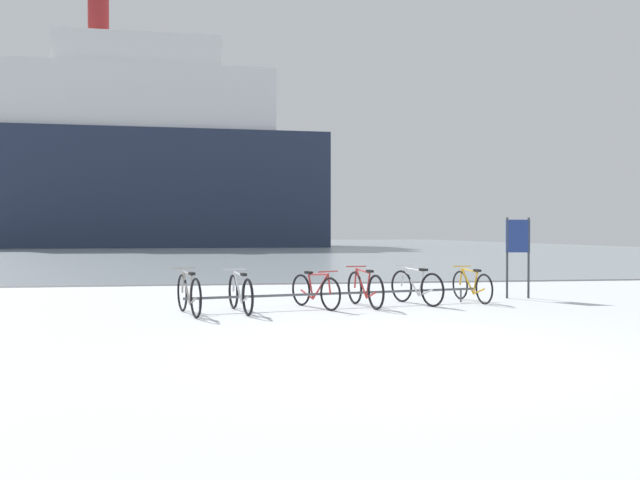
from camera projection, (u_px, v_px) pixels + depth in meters
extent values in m
cube|color=silver|center=(441.00, 374.00, 6.34)|extent=(80.00, 22.00, 0.08)
cube|color=gray|center=(259.00, 245.00, 71.75)|extent=(80.00, 110.00, 0.08)
cube|color=#47474C|center=(315.00, 284.00, 17.24)|extent=(80.00, 0.50, 0.05)
cylinder|color=#4C5156|center=(340.00, 293.00, 11.74)|extent=(6.09, 1.21, 0.05)
cylinder|color=#4C5156|center=(200.00, 306.00, 10.85)|extent=(0.04, 0.04, 0.28)
cylinder|color=#4C5156|center=(461.00, 296.00, 12.62)|extent=(0.04, 0.04, 0.28)
torus|color=black|center=(182.00, 293.00, 11.13)|extent=(0.27, 0.69, 0.71)
torus|color=black|center=(196.00, 298.00, 10.21)|extent=(0.27, 0.69, 0.71)
cylinder|color=gray|center=(186.00, 287.00, 10.83)|extent=(0.21, 0.52, 0.60)
cylinder|color=gray|center=(191.00, 290.00, 10.53)|extent=(0.09, 0.19, 0.54)
cylinder|color=gray|center=(187.00, 273.00, 10.76)|extent=(0.25, 0.64, 0.09)
cylinder|color=gray|center=(193.00, 301.00, 10.41)|extent=(0.18, 0.44, 0.19)
cylinder|color=gray|center=(183.00, 282.00, 11.09)|extent=(0.07, 0.12, 0.43)
cube|color=black|center=(192.00, 274.00, 10.46)|extent=(0.14, 0.22, 0.05)
cylinder|color=gray|center=(183.00, 268.00, 11.06)|extent=(0.44, 0.17, 0.02)
torus|color=black|center=(233.00, 292.00, 11.50)|extent=(0.22, 0.67, 0.68)
torus|color=black|center=(248.00, 297.00, 10.51)|extent=(0.22, 0.67, 0.68)
cylinder|color=silver|center=(238.00, 287.00, 11.18)|extent=(0.18, 0.55, 0.57)
cylinder|color=silver|center=(242.00, 290.00, 10.86)|extent=(0.08, 0.20, 0.51)
cylinder|color=silver|center=(239.00, 274.00, 11.10)|extent=(0.21, 0.69, 0.08)
cylinder|color=silver|center=(245.00, 300.00, 10.72)|extent=(0.15, 0.46, 0.19)
cylinder|color=silver|center=(234.00, 282.00, 11.47)|extent=(0.06, 0.12, 0.40)
cube|color=black|center=(244.00, 274.00, 10.78)|extent=(0.13, 0.21, 0.05)
cylinder|color=silver|center=(234.00, 269.00, 11.42)|extent=(0.45, 0.14, 0.02)
torus|color=black|center=(330.00, 294.00, 11.18)|extent=(0.34, 0.59, 0.65)
torus|color=black|center=(301.00, 290.00, 12.00)|extent=(0.34, 0.59, 0.65)
cylinder|color=#B22D2D|center=(320.00, 287.00, 11.44)|extent=(0.28, 0.49, 0.55)
cylinder|color=#B22D2D|center=(311.00, 287.00, 11.71)|extent=(0.12, 0.18, 0.49)
cylinder|color=#B22D2D|center=(318.00, 274.00, 11.50)|extent=(0.34, 0.60, 0.08)
cylinder|color=#B22D2D|center=(307.00, 294.00, 11.82)|extent=(0.24, 0.41, 0.18)
cylinder|color=#B22D2D|center=(329.00, 284.00, 11.21)|extent=(0.08, 0.11, 0.38)
cube|color=black|center=(309.00, 273.00, 11.77)|extent=(0.16, 0.21, 0.05)
cylinder|color=#B22D2D|center=(328.00, 272.00, 11.23)|extent=(0.42, 0.24, 0.02)
torus|color=black|center=(355.00, 288.00, 12.26)|extent=(0.20, 0.68, 0.69)
torus|color=black|center=(376.00, 292.00, 11.33)|extent=(0.20, 0.68, 0.69)
cylinder|color=#B22D2D|center=(361.00, 283.00, 11.96)|extent=(0.16, 0.52, 0.58)
cylinder|color=#B22D2D|center=(368.00, 286.00, 11.65)|extent=(0.08, 0.19, 0.52)
cylinder|color=#B22D2D|center=(363.00, 271.00, 11.88)|extent=(0.18, 0.64, 0.08)
cylinder|color=#B22D2D|center=(371.00, 295.00, 11.53)|extent=(0.13, 0.43, 0.19)
cylinder|color=#B22D2D|center=(355.00, 278.00, 12.22)|extent=(0.06, 0.12, 0.41)
cube|color=black|center=(370.00, 271.00, 11.58)|extent=(0.12, 0.21, 0.05)
cylinder|color=#B22D2D|center=(356.00, 266.00, 12.19)|extent=(0.45, 0.13, 0.02)
torus|color=black|center=(402.00, 286.00, 12.62)|extent=(0.32, 0.65, 0.69)
torus|color=black|center=(432.00, 290.00, 11.79)|extent=(0.32, 0.65, 0.69)
cylinder|color=silver|center=(411.00, 281.00, 12.35)|extent=(0.24, 0.49, 0.58)
cylinder|color=silver|center=(421.00, 284.00, 12.08)|extent=(0.11, 0.18, 0.52)
cylinder|color=silver|center=(413.00, 270.00, 12.28)|extent=(0.29, 0.60, 0.08)
cylinder|color=silver|center=(425.00, 293.00, 11.97)|extent=(0.20, 0.41, 0.19)
cylinder|color=silver|center=(403.00, 277.00, 12.59)|extent=(0.08, 0.11, 0.41)
cube|color=black|center=(423.00, 270.00, 12.01)|extent=(0.15, 0.22, 0.05)
cylinder|color=silver|center=(404.00, 265.00, 12.55)|extent=(0.43, 0.21, 0.02)
torus|color=black|center=(460.00, 285.00, 13.15)|extent=(0.14, 0.64, 0.64)
torus|color=black|center=(484.00, 289.00, 12.21)|extent=(0.14, 0.64, 0.64)
cylinder|color=gold|center=(468.00, 281.00, 12.84)|extent=(0.12, 0.51, 0.55)
cylinder|color=gold|center=(475.00, 283.00, 12.54)|extent=(0.06, 0.18, 0.49)
cylinder|color=gold|center=(469.00, 270.00, 12.77)|extent=(0.14, 0.63, 0.08)
cylinder|color=gold|center=(479.00, 291.00, 12.41)|extent=(0.10, 0.43, 0.18)
cylinder|color=gold|center=(461.00, 277.00, 13.11)|extent=(0.05, 0.11, 0.38)
cube|color=black|center=(477.00, 270.00, 12.46)|extent=(0.11, 0.21, 0.05)
cylinder|color=gold|center=(462.00, 266.00, 13.07)|extent=(0.46, 0.10, 0.02)
cylinder|color=#33383D|center=(507.00, 258.00, 13.34)|extent=(0.05, 0.05, 1.85)
cylinder|color=#33383D|center=(529.00, 258.00, 13.35)|extent=(0.05, 0.05, 1.85)
cube|color=navy|center=(518.00, 236.00, 13.34)|extent=(0.55, 0.10, 0.75)
cube|color=#232D47|center=(153.00, 192.00, 62.65)|extent=(37.02, 12.79, 11.85)
cube|color=white|center=(144.00, 106.00, 62.39)|extent=(27.79, 10.78, 6.52)
cube|color=white|center=(144.00, 60.00, 62.33)|extent=(16.74, 8.71, 3.32)
cylinder|color=#A52626|center=(98.00, 16.00, 61.55)|extent=(2.13, 2.13, 5.33)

